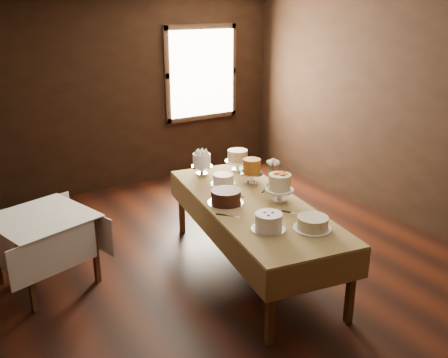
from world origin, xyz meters
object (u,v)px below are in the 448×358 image
(cake_meringue, at_px, (202,165))
(cake_flowers, at_px, (279,189))
(display_table, at_px, (253,207))
(cake_chocolate, at_px, (226,197))
(cake_cream, at_px, (313,223))
(cake_swirl, at_px, (268,222))
(cake_server_e, at_px, (233,216))
(cake_server_d, at_px, (267,187))
(flower_vase, at_px, (272,185))
(cake_lattice, at_px, (223,180))
(side_table, at_px, (42,224))
(cake_server_c, at_px, (236,192))
(cake_server_b, at_px, (298,214))
(cake_speckled, at_px, (238,161))
(cake_server_a, at_px, (274,211))
(cake_caramel, at_px, (252,173))

(cake_meringue, bearing_deg, cake_flowers, -76.60)
(display_table, relative_size, cake_flowers, 8.22)
(display_table, distance_m, cake_chocolate, 0.30)
(display_table, relative_size, cake_cream, 7.30)
(cake_swirl, bearing_deg, cake_server_e, 106.25)
(cake_server_d, relative_size, cake_server_e, 1.00)
(display_table, bearing_deg, cake_meringue, 91.30)
(cake_chocolate, bearing_deg, cake_meringue, 75.74)
(flower_vase, bearing_deg, display_table, -156.27)
(cake_lattice, bearing_deg, side_table, 172.22)
(cake_server_c, height_order, flower_vase, flower_vase)
(side_table, bearing_deg, cake_chocolate, -24.14)
(side_table, distance_m, cake_swirl, 2.18)
(side_table, xyz_separation_m, cake_server_b, (2.07, -1.32, 0.12))
(cake_meringue, distance_m, cake_chocolate, 0.91)
(cake_flowers, relative_size, cake_server_c, 1.31)
(cake_speckled, bearing_deg, cake_swirl, -113.72)
(side_table, distance_m, cake_chocolate, 1.80)
(cake_lattice, bearing_deg, cake_speckled, 38.99)
(display_table, xyz_separation_m, flower_vase, (0.36, 0.16, 0.12))
(display_table, bearing_deg, cake_server_d, 35.60)
(cake_server_a, distance_m, cake_server_c, 0.61)
(cake_server_b, height_order, flower_vase, flower_vase)
(flower_vase, bearing_deg, cake_chocolate, -176.26)
(cake_speckled, bearing_deg, cake_server_e, -125.09)
(cake_caramel, xyz_separation_m, cake_cream, (-0.20, -1.24, -0.07))
(cake_server_a, xyz_separation_m, cake_server_d, (0.32, 0.55, 0.00))
(cake_cream, distance_m, cake_server_e, 0.75)
(display_table, relative_size, cake_server_d, 10.76)
(display_table, height_order, cake_lattice, cake_lattice)
(cake_caramel, height_order, cake_chocolate, cake_caramel)
(cake_server_a, distance_m, flower_vase, 0.55)
(cake_swirl, xyz_separation_m, cake_server_b, (0.44, 0.12, -0.07))
(side_table, distance_m, cake_server_e, 1.84)
(cake_swirl, height_order, cake_server_c, cake_swirl)
(cake_server_b, bearing_deg, side_table, -153.59)
(cake_meringue, distance_m, cake_server_b, 1.49)
(cake_server_a, bearing_deg, display_table, 84.78)
(cake_flowers, bearing_deg, cake_lattice, 108.07)
(cake_caramel, xyz_separation_m, cake_server_e, (-0.66, -0.64, -0.12))
(cake_server_a, relative_size, cake_server_c, 1.00)
(cake_cream, bearing_deg, flower_vase, 73.94)
(cake_server_d, bearing_deg, cake_server_c, 132.07)
(cake_flowers, height_order, cake_server_e, cake_flowers)
(cake_server_c, bearing_deg, cake_chocolate, 135.15)
(cake_lattice, relative_size, cake_cream, 0.81)
(cake_server_d, bearing_deg, flower_vase, -126.09)
(cake_server_a, distance_m, cake_server_b, 0.24)
(cake_speckled, distance_m, flower_vase, 0.76)
(cake_server_b, bearing_deg, display_table, 170.81)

